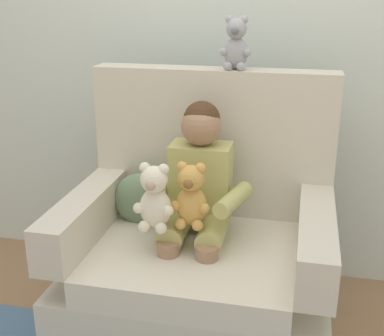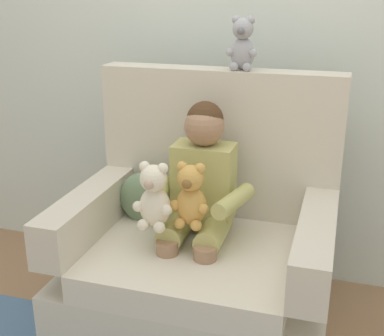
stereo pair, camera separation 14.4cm
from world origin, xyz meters
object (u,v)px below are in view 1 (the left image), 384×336
armchair (200,259)px  plush_honey (191,197)px  throw_pillow (142,200)px  plush_grey_on_backrest (236,45)px  seated_child (198,190)px  plush_cream (155,199)px

armchair → plush_honey: (-0.01, -0.12, 0.35)m
throw_pillow → plush_grey_on_backrest: bearing=26.0°
plush_honey → plush_grey_on_backrest: 0.70m
seated_child → throw_pillow: (-0.28, 0.09, -0.11)m
plush_honey → throw_pillow: 0.38m
plush_honey → plush_grey_on_backrest: (0.11, 0.41, 0.55)m
plush_cream → throw_pillow: bearing=107.9°
plush_honey → plush_grey_on_backrest: size_ratio=1.18×
plush_cream → plush_honey: bearing=13.1°
throw_pillow → seated_child: bearing=-18.5°
plush_honey → throw_pillow: plush_honey is taller
plush_cream → plush_grey_on_backrest: plush_grey_on_backrest is taller
plush_grey_on_backrest → throw_pillow: size_ratio=0.89×
seated_child → plush_grey_on_backrest: 0.65m
seated_child → plush_honey: 0.13m
throw_pillow → plush_honey: bearing=-38.5°
armchair → plush_honey: armchair is taller
armchair → plush_grey_on_backrest: (0.09, 0.29, 0.91)m
plush_honey → seated_child: bearing=104.6°
seated_child → plush_grey_on_backrest: size_ratio=3.58×
seated_child → plush_cream: size_ratio=2.97×
seated_child → throw_pillow: seated_child is taller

